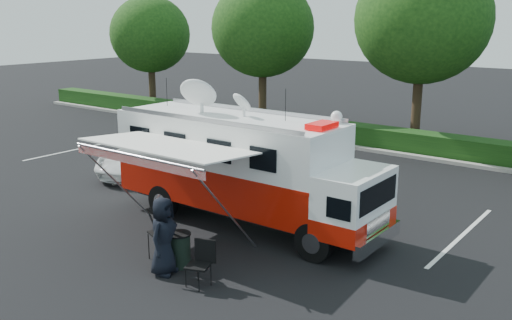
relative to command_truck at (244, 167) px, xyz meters
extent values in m
plane|color=black|center=(0.07, 0.00, -1.77)|extent=(120.00, 120.00, 0.00)
cube|color=#9E998E|center=(4.07, 11.00, -1.70)|extent=(60.00, 0.35, 0.15)
cube|color=black|center=(4.07, 11.90, -1.27)|extent=(60.00, 1.20, 1.00)
cylinder|color=black|center=(-17.93, 13.00, 0.23)|extent=(0.44, 0.44, 4.00)
ellipsoid|color=#14380F|center=(-17.93, 13.00, 3.19)|extent=(5.12, 5.12, 4.86)
cylinder|color=black|center=(-8.93, 13.00, 0.43)|extent=(0.44, 0.44, 4.40)
ellipsoid|color=#14380F|center=(-8.93, 13.00, 3.68)|extent=(5.63, 5.63, 5.35)
cylinder|color=black|center=(0.07, 13.00, 0.63)|extent=(0.44, 0.44, 4.80)
ellipsoid|color=#14380F|center=(0.07, 13.00, 4.18)|extent=(6.14, 6.14, 5.84)
cube|color=silver|center=(-12.43, 3.00, -1.77)|extent=(0.12, 5.50, 0.01)
cube|color=silver|center=(-6.43, 3.00, -1.77)|extent=(0.12, 5.50, 0.01)
cube|color=silver|center=(-0.43, 3.00, -1.77)|extent=(0.12, 5.50, 0.01)
cube|color=silver|center=(5.57, 3.00, -1.77)|extent=(0.12, 5.50, 0.01)
cube|color=black|center=(0.07, 0.00, -1.25)|extent=(8.09, 1.32, 0.28)
cylinder|color=black|center=(3.09, -1.03, -1.25)|extent=(1.03, 0.30, 1.03)
cylinder|color=black|center=(3.09, 1.04, -1.25)|extent=(1.03, 0.30, 1.03)
cylinder|color=black|center=(-2.37, -1.03, -1.25)|extent=(1.03, 0.30, 1.03)
cylinder|color=black|center=(-2.37, 1.04, -1.25)|extent=(1.03, 0.30, 1.03)
cube|color=silver|center=(4.36, 0.00, -1.21)|extent=(0.19, 2.35, 0.38)
cube|color=white|center=(3.65, 0.00, -0.31)|extent=(1.32, 2.35, 1.60)
cube|color=#B41407|center=(3.65, 0.00, -0.88)|extent=(1.34, 2.37, 0.52)
cube|color=black|center=(4.26, 0.00, -0.03)|extent=(0.11, 2.05, 0.66)
cube|color=#B41407|center=(-0.58, 0.00, -0.55)|extent=(7.15, 2.35, 1.13)
cube|color=#B41407|center=(-0.58, 0.00, 0.02)|extent=(7.17, 2.37, 0.09)
cube|color=white|center=(-0.58, 0.00, 0.72)|extent=(7.15, 2.35, 1.32)
cube|color=white|center=(-0.58, 0.00, 1.42)|extent=(7.15, 2.35, 0.08)
cube|color=#CC0505|center=(2.62, 0.00, 1.55)|extent=(0.52, 0.89, 0.15)
sphere|color=white|center=(2.52, 0.94, 1.64)|extent=(0.32, 0.32, 0.32)
ellipsoid|color=white|center=(-1.62, -0.14, 2.09)|extent=(1.13, 1.13, 0.34)
ellipsoid|color=white|center=(-0.21, 0.19, 1.90)|extent=(0.66, 0.66, 0.19)
cylinder|color=black|center=(-3.50, 0.38, 1.90)|extent=(0.02, 0.02, 0.94)
cylinder|color=black|center=(-2.00, 0.38, 1.90)|extent=(0.02, 0.02, 0.94)
cylinder|color=black|center=(1.20, 0.38, 1.90)|extent=(0.02, 0.02, 0.94)
cube|color=white|center=(-0.77, -2.30, 0.96)|extent=(4.70, 2.26, 0.20)
cube|color=red|center=(-0.77, -3.41, 0.79)|extent=(4.70, 0.04, 0.26)
cylinder|color=#B2B2B7|center=(-0.77, -3.43, 0.90)|extent=(4.70, 0.07, 0.07)
cylinder|color=#B2B2B7|center=(-2.87, -2.38, -0.43)|extent=(0.05, 2.45, 2.71)
cylinder|color=#B2B2B7|center=(1.33, -2.38, -0.43)|extent=(0.05, 2.45, 2.71)
imported|color=white|center=(-6.78, 2.38, -1.77)|extent=(4.04, 5.75, 1.46)
imported|color=black|center=(0.58, -3.85, -1.77)|extent=(0.84, 1.07, 1.94)
cube|color=black|center=(-0.03, -3.28, -1.09)|extent=(0.98, 0.85, 0.04)
cylinder|color=black|center=(-0.37, -3.49, -1.43)|extent=(0.02, 0.02, 0.68)
cylinder|color=black|center=(-0.37, -3.06, -1.43)|extent=(0.02, 0.02, 0.68)
cylinder|color=black|center=(0.31, -3.49, -1.43)|extent=(0.02, 0.02, 0.68)
cylinder|color=black|center=(0.31, -3.06, -1.43)|extent=(0.02, 0.02, 0.68)
cube|color=silver|center=(-0.08, -3.23, -1.07)|extent=(0.21, 0.29, 0.01)
cube|color=black|center=(1.70, -3.86, -1.26)|extent=(0.67, 0.67, 0.05)
cube|color=black|center=(1.70, -3.61, -0.97)|extent=(0.49, 0.23, 0.57)
cylinder|color=black|center=(1.50, -4.07, -1.51)|extent=(0.02, 0.02, 0.51)
cylinder|color=black|center=(1.50, -3.66, -1.51)|extent=(0.02, 0.02, 0.51)
cylinder|color=black|center=(1.91, -4.07, -1.51)|extent=(0.02, 0.02, 0.51)
cylinder|color=black|center=(1.91, -3.66, -1.51)|extent=(0.02, 0.02, 0.51)
cylinder|color=black|center=(0.59, -3.34, -1.35)|extent=(0.55, 0.55, 0.84)
cylinder|color=black|center=(0.59, -3.34, -0.91)|extent=(0.59, 0.59, 0.04)
camera|label=1|loc=(10.08, -12.71, 4.32)|focal=40.00mm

